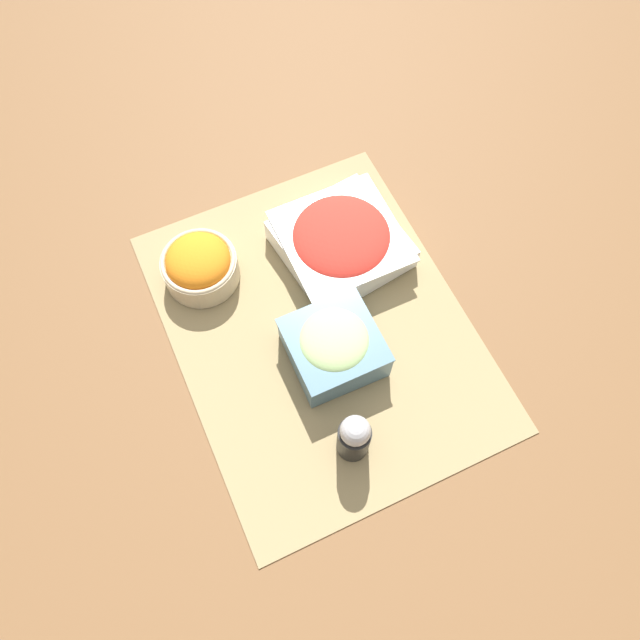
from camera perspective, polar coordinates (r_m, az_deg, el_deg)
name	(u,v)px	position (r m, az deg, el deg)	size (l,w,h in m)	color
ground_plane	(320,330)	(0.92, 0.00, -0.88)	(3.00, 3.00, 0.00)	brown
placemat	(320,329)	(0.92, 0.00, -0.83)	(0.54, 0.42, 0.00)	#937F56
carrot_bowl	(199,265)	(0.95, -10.96, 4.97)	(0.11, 0.11, 0.07)	#C6B28E
cucumber_bowl	(333,346)	(0.87, 1.20, -2.39)	(0.12, 0.12, 0.07)	slate
tomato_bowl	(341,241)	(0.96, 1.94, 7.24)	(0.19, 0.19, 0.06)	white
pepper_shaker	(354,437)	(0.82, 3.14, -10.63)	(0.04, 0.04, 0.10)	black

